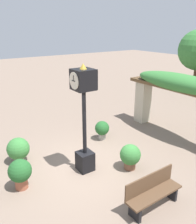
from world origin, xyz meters
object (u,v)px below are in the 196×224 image
(pedestal_clock, at_px, (84,114))
(park_bench, at_px, (153,192))
(potted_plant_near_left, at_px, (130,156))
(potted_plant_far_right, at_px, (18,149))
(potted_plant_near_right, at_px, (102,129))
(potted_plant_far_left, at_px, (20,172))

(pedestal_clock, distance_m, park_bench, 2.84)
(potted_plant_near_left, relative_size, potted_plant_far_right, 0.96)
(potted_plant_far_right, xyz_separation_m, park_bench, (4.05, 2.11, -0.04))
(potted_plant_near_left, height_order, potted_plant_near_right, potted_plant_near_left)
(potted_plant_far_left, bearing_deg, potted_plant_near_left, 72.30)
(pedestal_clock, xyz_separation_m, potted_plant_far_left, (-0.25, -1.98, -1.39))
(potted_plant_far_right, bearing_deg, pedestal_clock, 43.65)
(potted_plant_near_right, distance_m, park_bench, 4.04)
(potted_plant_far_left, height_order, park_bench, potted_plant_far_left)
(potted_plant_near_left, xyz_separation_m, park_bench, (1.61, -0.70, -0.03))
(park_bench, bearing_deg, potted_plant_near_left, 66.51)
(potted_plant_near_left, xyz_separation_m, potted_plant_near_right, (-2.25, 0.51, -0.02))
(pedestal_clock, relative_size, potted_plant_near_right, 4.38)
(pedestal_clock, distance_m, potted_plant_far_right, 2.71)
(pedestal_clock, height_order, potted_plant_far_left, pedestal_clock)
(potted_plant_far_left, bearing_deg, park_bench, 43.51)
(potted_plant_near_left, distance_m, park_bench, 1.76)
(pedestal_clock, height_order, potted_plant_near_left, pedestal_clock)
(potted_plant_near_left, bearing_deg, potted_plant_far_right, -130.97)
(potted_plant_far_left, xyz_separation_m, park_bench, (2.63, 2.50, -0.08))
(potted_plant_near_left, height_order, park_bench, park_bench)
(potted_plant_near_left, bearing_deg, potted_plant_near_right, 167.28)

